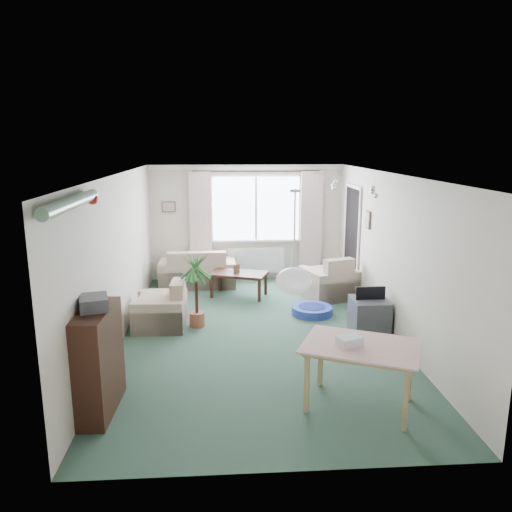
{
  "coord_description": "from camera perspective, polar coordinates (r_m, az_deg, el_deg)",
  "views": [
    {
      "loc": [
        -0.51,
        -7.08,
        2.83
      ],
      "look_at": [
        0.0,
        0.3,
        1.15
      ],
      "focal_mm": 35.0,
      "sensor_mm": 36.0,
      "label": 1
    }
  ],
  "objects": [
    {
      "name": "ground",
      "position": [
        7.65,
        0.16,
        -8.94
      ],
      "size": [
        6.5,
        6.5,
        0.0
      ],
      "primitive_type": "plane",
      "color": "#2B4939"
    },
    {
      "name": "window",
      "position": [
        10.42,
        -0.01,
        5.46
      ],
      "size": [
        1.8,
        0.03,
        1.3
      ],
      "primitive_type": "cube",
      "color": "white"
    },
    {
      "name": "curtain_rod",
      "position": [
        10.27,
        0.02,
        9.66
      ],
      "size": [
        2.6,
        0.03,
        0.03
      ],
      "primitive_type": "cube",
      "color": "black"
    },
    {
      "name": "curtain_left",
      "position": [
        10.34,
        -6.35,
        4.03
      ],
      "size": [
        0.45,
        0.08,
        2.0
      ],
      "primitive_type": "cube",
      "color": "beige"
    },
    {
      "name": "curtain_right",
      "position": [
        10.5,
        6.32,
        4.16
      ],
      "size": [
        0.45,
        0.08,
        2.0
      ],
      "primitive_type": "cube",
      "color": "beige"
    },
    {
      "name": "radiator",
      "position": [
        10.58,
        0.01,
        -0.49
      ],
      "size": [
        1.2,
        0.1,
        0.55
      ],
      "primitive_type": "cube",
      "color": "white"
    },
    {
      "name": "doorway",
      "position": [
        9.79,
        10.9,
        1.78
      ],
      "size": [
        0.03,
        0.95,
        2.0
      ],
      "primitive_type": "cube",
      "color": "black"
    },
    {
      "name": "pendant_lamp",
      "position": [
        5.02,
        4.32,
        -2.85
      ],
      "size": [
        0.36,
        0.36,
        0.36
      ],
      "primitive_type": "sphere",
      "color": "white"
    },
    {
      "name": "tinsel_garland",
      "position": [
        5.02,
        -20.36,
        5.7
      ],
      "size": [
        1.6,
        1.6,
        0.12
      ],
      "primitive_type": "cylinder",
      "color": "#196626"
    },
    {
      "name": "bauble_cluster_a",
      "position": [
        8.21,
        8.9,
        8.38
      ],
      "size": [
        0.2,
        0.2,
        0.2
      ],
      "primitive_type": "sphere",
      "color": "silver"
    },
    {
      "name": "bauble_cluster_b",
      "position": [
        7.13,
        13.39,
        7.54
      ],
      "size": [
        0.2,
        0.2,
        0.2
      ],
      "primitive_type": "sphere",
      "color": "silver"
    },
    {
      "name": "wall_picture_back",
      "position": [
        10.45,
        -9.95,
        5.56
      ],
      "size": [
        0.28,
        0.03,
        0.22
      ],
      "primitive_type": "cube",
      "color": "brown"
    },
    {
      "name": "wall_picture_right",
      "position": [
        8.74,
        12.67,
        4.06
      ],
      "size": [
        0.03,
        0.24,
        0.3
      ],
      "primitive_type": "cube",
      "color": "brown"
    },
    {
      "name": "sofa",
      "position": [
        10.15,
        -6.72,
        -1.28
      ],
      "size": [
        1.54,
        0.85,
        0.76
      ],
      "primitive_type": "cube",
      "rotation": [
        0.0,
        0.0,
        3.17
      ],
      "color": "#C4BC94",
      "rests_on": "ground"
    },
    {
      "name": "armchair_corner",
      "position": [
        9.41,
        8.38,
        -2.31
      ],
      "size": [
        1.11,
        1.08,
        0.8
      ],
      "primitive_type": "cube",
      "rotation": [
        0.0,
        0.0,
        3.46
      ],
      "color": "tan",
      "rests_on": "ground"
    },
    {
      "name": "armchair_left",
      "position": [
        7.97,
        -10.94,
        -5.44
      ],
      "size": [
        0.81,
        0.85,
        0.74
      ],
      "primitive_type": "cube",
      "rotation": [
        0.0,
        0.0,
        -1.6
      ],
      "color": "#B9B08C",
      "rests_on": "ground"
    },
    {
      "name": "coffee_table",
      "position": [
        9.41,
        -1.96,
        -3.25
      ],
      "size": [
        1.15,
        0.87,
        0.46
      ],
      "primitive_type": "cube",
      "rotation": [
        0.0,
        0.0,
        -0.34
      ],
      "color": "black",
      "rests_on": "ground"
    },
    {
      "name": "photo_frame",
      "position": [
        9.33,
        -2.24,
        -1.43
      ],
      "size": [
        0.12,
        0.06,
        0.16
      ],
      "primitive_type": "cube",
      "rotation": [
        0.0,
        0.0,
        0.31
      ],
      "color": "brown",
      "rests_on": "coffee_table"
    },
    {
      "name": "bookshelf",
      "position": [
        5.66,
        -17.56,
        -11.38
      ],
      "size": [
        0.35,
        0.95,
        1.14
      ],
      "primitive_type": "cube",
      "rotation": [
        0.0,
        0.0,
        -0.04
      ],
      "color": "black",
      "rests_on": "ground"
    },
    {
      "name": "hifi_box",
      "position": [
        5.46,
        -18.06,
        -5.11
      ],
      "size": [
        0.36,
        0.41,
        0.14
      ],
      "primitive_type": "cube",
      "rotation": [
        0.0,
        0.0,
        0.27
      ],
      "color": "#3F3E44",
      "rests_on": "bookshelf"
    },
    {
      "name": "houseplant",
      "position": [
        7.84,
        -6.84,
        -3.83
      ],
      "size": [
        0.54,
        0.54,
        1.2
      ],
      "primitive_type": "cylinder",
      "rotation": [
        0.0,
        0.0,
        -0.05
      ],
      "color": "#276322",
      "rests_on": "ground"
    },
    {
      "name": "dining_table",
      "position": [
        5.69,
        11.76,
        -13.34
      ],
      "size": [
        1.33,
        1.14,
        0.7
      ],
      "primitive_type": "cube",
      "rotation": [
        0.0,
        0.0,
        -0.43
      ],
      "color": "#A18757",
      "rests_on": "ground"
    },
    {
      "name": "gift_box",
      "position": [
        5.49,
        10.61,
        -9.6
      ],
      "size": [
        0.3,
        0.26,
        0.12
      ],
      "primitive_type": "cube",
      "rotation": [
        0.0,
        0.0,
        0.36
      ],
      "color": "silver",
      "rests_on": "dining_table"
    },
    {
      "name": "tv_cube",
      "position": [
        7.81,
        12.81,
        -6.71
      ],
      "size": [
        0.54,
        0.59,
        0.53
      ],
      "primitive_type": "cube",
      "rotation": [
        0.0,
        0.0,
        -0.01
      ],
      "color": "#36363B",
      "rests_on": "ground"
    },
    {
      "name": "pet_bed",
      "position": [
        8.52,
        6.41,
        -6.2
      ],
      "size": [
        0.71,
        0.71,
        0.14
      ],
      "primitive_type": "cylinder",
      "rotation": [
        0.0,
        0.0,
        -0.03
      ],
      "color": "navy",
      "rests_on": "ground"
    }
  ]
}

